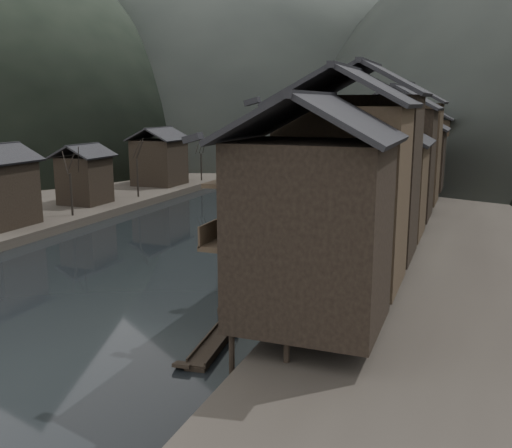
% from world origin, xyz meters
% --- Properties ---
extents(water, '(300.00, 300.00, 0.00)m').
position_xyz_m(water, '(0.00, 0.00, 0.00)').
color(water, black).
rests_on(water, ground).
extents(left_bank, '(40.00, 200.00, 1.20)m').
position_xyz_m(left_bank, '(-35.00, 40.00, 0.60)').
color(left_bank, '#2D2823').
rests_on(left_bank, ground).
extents(stilt_houses, '(9.00, 67.60, 16.12)m').
position_xyz_m(stilt_houses, '(17.28, 18.36, 8.97)').
color(stilt_houses, black).
rests_on(stilt_houses, ground).
extents(left_houses, '(8.10, 53.20, 8.73)m').
position_xyz_m(left_houses, '(-20.50, 20.12, 5.66)').
color(left_houses, black).
rests_on(left_houses, left_bank).
extents(bare_trees, '(3.61, 75.02, 7.23)m').
position_xyz_m(bare_trees, '(-17.00, 24.73, 6.24)').
color(bare_trees, black).
rests_on(bare_trees, left_bank).
extents(moored_sampans, '(3.39, 69.67, 0.47)m').
position_xyz_m(moored_sampans, '(11.91, 24.61, 0.20)').
color(moored_sampans, black).
rests_on(moored_sampans, water).
extents(midriver_boats, '(14.65, 24.26, 0.45)m').
position_xyz_m(midriver_boats, '(-1.33, 49.46, 0.20)').
color(midriver_boats, black).
rests_on(midriver_boats, water).
extents(stone_bridge, '(40.00, 6.00, 9.00)m').
position_xyz_m(stone_bridge, '(-0.00, 72.00, 5.11)').
color(stone_bridge, '#4C4C4F').
rests_on(stone_bridge, ground).
extents(hero_sampan, '(1.66, 4.49, 0.43)m').
position_xyz_m(hero_sampan, '(10.66, -0.72, 0.20)').
color(hero_sampan, black).
rests_on(hero_sampan, water).
extents(cargo_heap, '(0.97, 1.28, 0.58)m').
position_xyz_m(cargo_heap, '(10.63, -0.52, 0.72)').
color(cargo_heap, black).
rests_on(cargo_heap, hero_sampan).
extents(boatman, '(0.65, 0.51, 1.58)m').
position_xyz_m(boatman, '(10.95, -2.24, 1.22)').
color(boatman, slate).
rests_on(boatman, hero_sampan).
extents(bamboo_pole, '(0.88, 1.83, 3.49)m').
position_xyz_m(bamboo_pole, '(11.15, -2.24, 3.76)').
color(bamboo_pole, '#8C7A51').
rests_on(bamboo_pole, boatman).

